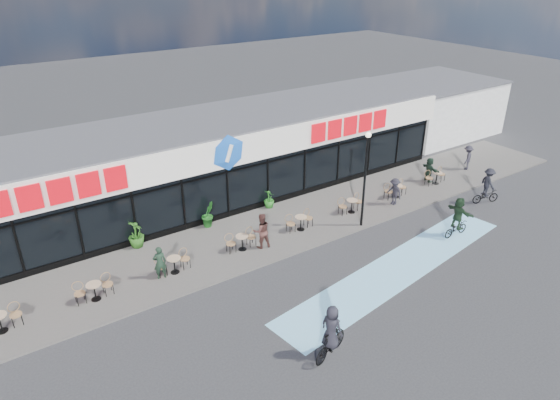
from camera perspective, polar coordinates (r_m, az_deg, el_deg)
name	(u,v)px	position (r m, az deg, el deg)	size (l,w,h in m)	color
ground	(308,281)	(21.78, 3.18, -9.22)	(120.00, 120.00, 0.00)	#28282B
sidewalk	(253,237)	(24.90, -3.08, -4.19)	(44.00, 5.00, 0.10)	#514C48
bike_lane	(399,268)	(23.20, 13.43, -7.54)	(14.00, 2.20, 0.01)	#7CC3EA
building	(202,161)	(28.27, -8.95, 4.47)	(30.60, 6.57, 4.75)	black
neighbour_building	(432,106)	(41.56, 17.02, 10.21)	(9.20, 7.20, 4.11)	white
lamp_post	(365,172)	(24.85, 9.73, 3.22)	(0.28, 0.28, 5.02)	black
bistro_set_1	(94,289)	(21.68, -20.51, -9.49)	(1.54, 0.62, 0.90)	tan
bistro_set_2	(173,263)	(22.41, -12.09, -7.01)	(1.54, 0.62, 0.90)	tan
bistro_set_3	(241,240)	(23.63, -4.46, -4.60)	(1.54, 0.62, 0.90)	tan
bistro_set_4	(300,221)	(25.25, 2.27, -2.40)	(1.54, 0.62, 0.90)	tan
bistro_set_5	(351,204)	(27.21, 8.09, -0.46)	(1.54, 0.62, 0.90)	tan
bistro_set_6	(396,189)	(29.43, 13.07, 1.21)	(1.54, 0.62, 0.90)	tan
bistro_set_7	(435,176)	(31.87, 17.34, 2.62)	(1.54, 0.62, 0.90)	tan
potted_plant_left	(136,234)	(24.60, -16.13, -3.76)	(0.75, 0.75, 1.33)	#245418
potted_plant_mid	(208,214)	(25.68, -8.24, -1.62)	(0.73, 0.59, 1.33)	#185418
potted_plant_right	(269,199)	(27.40, -1.26, 0.14)	(0.58, 0.58, 1.03)	#1F641C
patron_left	(160,263)	(21.96, -13.58, -6.96)	(0.56, 0.37, 1.54)	black
patron_right	(261,231)	(23.49, -2.13, -3.53)	(0.85, 0.67, 1.76)	#4D2C27
pedestrian_a	(394,192)	(28.34, 12.94, 0.95)	(1.00, 0.58, 1.56)	black
pedestrian_b	(429,170)	(31.91, 16.68, 3.35)	(1.42, 0.45, 1.54)	black
pedestrian_c	(468,158)	(34.57, 20.65, 4.56)	(1.04, 0.60, 1.62)	#24222B
cyclist_a	(458,218)	(26.11, 19.63, -2.00)	(1.54, 1.52, 2.08)	black
cyclist_b	(487,188)	(30.29, 22.59, 1.28)	(1.69, 1.20, 2.08)	black
cyclist_c	(331,337)	(17.80, 5.85, -15.28)	(1.85, 1.02, 2.08)	black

